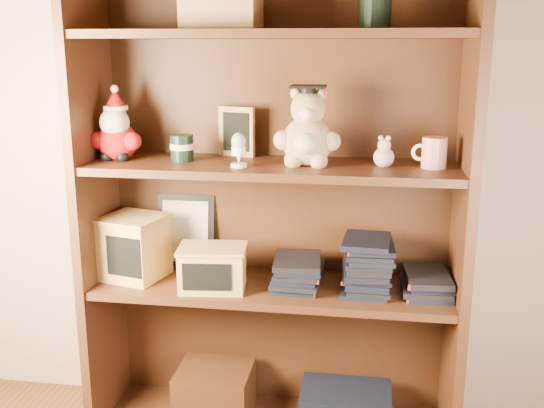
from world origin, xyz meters
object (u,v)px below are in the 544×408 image
Objects in this scene: bookcase at (274,213)px; grad_teddy_bear at (307,134)px; treats_box at (134,247)px; teacher_mug at (434,153)px.

grad_teddy_bear is (0.11, -0.06, 0.27)m from bookcase.
treats_box is (-0.46, -0.05, -0.12)m from bookcase.
bookcase is at bearing 174.09° from teacher_mug.
bookcase reaches higher than treats_box.
bookcase is 0.54m from teacher_mug.
bookcase is at bearing 6.38° from treats_box.
teacher_mug is 0.45× the size of treats_box.
treats_box is (-0.57, 0.01, -0.39)m from grad_teddy_bear.
bookcase is 0.29m from grad_teddy_bear.
teacher_mug is (0.38, 0.01, -0.05)m from grad_teddy_bear.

